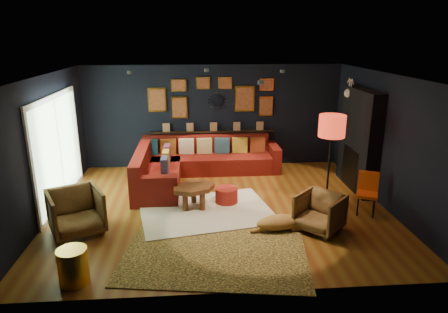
{
  "coord_description": "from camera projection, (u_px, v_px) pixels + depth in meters",
  "views": [
    {
      "loc": [
        -0.5,
        -7.29,
        3.31
      ],
      "look_at": [
        0.09,
        0.3,
        0.97
      ],
      "focal_mm": 32.0,
      "sensor_mm": 36.0,
      "label": 1
    }
  ],
  "objects": [
    {
      "name": "leopard_rug",
      "position": [
        216.0,
        253.0,
        6.3
      ],
      "size": [
        3.11,
        2.43,
        0.02
      ],
      "primitive_type": "cube",
      "rotation": [
        0.0,
        0.0,
        -0.15
      ],
      "color": "gold",
      "rests_on": "ground"
    },
    {
      "name": "armchair_right",
      "position": [
        320.0,
        211.0,
        6.95
      ],
      "size": [
        0.98,
        0.98,
        0.74
      ],
      "primitive_type": "imported",
      "rotation": [
        0.0,
        0.0,
        -0.78
      ],
      "color": "#B77F42",
      "rests_on": "ground"
    },
    {
      "name": "sunburst_mirror",
      "position": [
        217.0,
        101.0,
        10.06
      ],
      "size": [
        0.47,
        0.16,
        0.47
      ],
      "color": "silver",
      "rests_on": "room_walls"
    },
    {
      "name": "gallery_wall",
      "position": [
        213.0,
        97.0,
        10.02
      ],
      "size": [
        3.15,
        0.04,
        1.02
      ],
      "color": "gold",
      "rests_on": "room_walls"
    },
    {
      "name": "shag_rug",
      "position": [
        206.0,
        212.0,
        7.74
      ],
      "size": [
        2.77,
        2.23,
        0.03
      ],
      "primitive_type": "cube",
      "rotation": [
        0.0,
        0.0,
        0.19
      ],
      "color": "white",
      "rests_on": "ground"
    },
    {
      "name": "dog",
      "position": [
        280.0,
        220.0,
        6.99
      ],
      "size": [
        1.21,
        0.72,
        0.36
      ],
      "primitive_type": null,
      "rotation": [
        0.0,
        0.0,
        0.14
      ],
      "color": "#AF7940",
      "rests_on": "leopard_rug"
    },
    {
      "name": "ledge",
      "position": [
        213.0,
        132.0,
        10.24
      ],
      "size": [
        3.2,
        0.12,
        0.04
      ],
      "primitive_type": "cube",
      "color": "black",
      "rests_on": "room_walls"
    },
    {
      "name": "floor_lamp",
      "position": [
        332.0,
        130.0,
        7.61
      ],
      "size": [
        0.51,
        0.51,
        1.85
      ],
      "color": "black",
      "rests_on": "ground"
    },
    {
      "name": "orange_chair",
      "position": [
        367.0,
        189.0,
        7.61
      ],
      "size": [
        0.51,
        0.51,
        0.81
      ],
      "rotation": [
        0.0,
        0.0,
        -0.43
      ],
      "color": "black",
      "rests_on": "ground"
    },
    {
      "name": "deer_head",
      "position": [
        356.0,
        93.0,
        8.93
      ],
      "size": [
        0.5,
        0.28,
        0.45
      ],
      "color": "white",
      "rests_on": "fireplace"
    },
    {
      "name": "armchair_left",
      "position": [
        76.0,
        210.0,
        6.82
      ],
      "size": [
        1.11,
        1.09,
        0.87
      ],
      "primitive_type": "imported",
      "rotation": [
        0.0,
        0.0,
        0.47
      ],
      "color": "#B77F42",
      "rests_on": "ground"
    },
    {
      "name": "sectional",
      "position": [
        190.0,
        165.0,
        9.54
      ],
      "size": [
        3.41,
        2.69,
        0.86
      ],
      "color": "maroon",
      "rests_on": "ground"
    },
    {
      "name": "gold_stool",
      "position": [
        73.0,
        266.0,
        5.48
      ],
      "size": [
        0.41,
        0.41,
        0.51
      ],
      "primitive_type": "cylinder",
      "color": "gold",
      "rests_on": "ground"
    },
    {
      "name": "sliding_door",
      "position": [
        58.0,
        150.0,
        7.97
      ],
      "size": [
        0.06,
        2.8,
        2.2
      ],
      "color": "white",
      "rests_on": "ground"
    },
    {
      "name": "coffee_table",
      "position": [
        194.0,
        190.0,
        7.82
      ],
      "size": [
        1.07,
        0.96,
        0.44
      ],
      "rotation": [
        0.0,
        0.0,
        0.42
      ],
      "color": "brown",
      "rests_on": "shag_rug"
    },
    {
      "name": "floor",
      "position": [
        221.0,
        208.0,
        7.96
      ],
      "size": [
        6.5,
        6.5,
        0.0
      ],
      "primitive_type": "plane",
      "color": "brown",
      "rests_on": "ground"
    },
    {
      "name": "fireplace",
      "position": [
        358.0,
        143.0,
        8.75
      ],
      "size": [
        0.31,
        1.6,
        2.2
      ],
      "color": "black",
      "rests_on": "ground"
    },
    {
      "name": "ceiling_spots",
      "position": [
        218.0,
        74.0,
        7.97
      ],
      "size": [
        3.3,
        2.5,
        0.06
      ],
      "color": "black",
      "rests_on": "room_walls"
    },
    {
      "name": "pouf",
      "position": [
        226.0,
        195.0,
        8.11
      ],
      "size": [
        0.46,
        0.46,
        0.3
      ],
      "primitive_type": "cylinder",
      "color": "maroon",
      "rests_on": "shag_rug"
    },
    {
      "name": "room_walls",
      "position": [
        221.0,
        130.0,
        7.49
      ],
      "size": [
        6.5,
        6.5,
        6.5
      ],
      "color": "black",
      "rests_on": "ground"
    }
  ]
}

